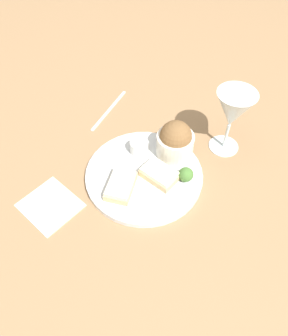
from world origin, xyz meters
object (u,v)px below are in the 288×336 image
Objects in this scene: wine_glass at (233,111)px; cheese_toast_near at (121,186)px; salad_bowl at (175,141)px; cheese_toast_far at (159,174)px; sauce_ramekin at (139,146)px; napkin at (50,205)px; fork at (109,110)px.

cheese_toast_near is at bearing 101.28° from wine_glass.
cheese_toast_far is at bearing 135.07° from salad_bowl.
salad_bowl is 2.12× the size of sauce_ramekin.
sauce_ramekin reaches higher than cheese_toast_near.
cheese_toast_far is 0.59× the size of wine_glass.
salad_bowl is at bearing 86.49° from wine_glass.
napkin is at bearing 95.54° from wine_glass.
salad_bowl is at bearing -80.66° from napkin.
napkin is (0.01, 0.26, -0.02)m from cheese_toast_far.
salad_bowl is 0.18m from cheese_toast_near.
sauce_ramekin reaches higher than cheese_toast_far.
wine_glass is at bearing -93.51° from salad_bowl.
cheese_toast_far is at bearing -92.24° from napkin.
napkin is at bearing 85.00° from cheese_toast_near.
napkin is (-0.08, 0.24, -0.03)m from sauce_ramekin.
sauce_ramekin is at bearing -70.73° from napkin.
wine_glass reaches higher than napkin.
cheese_toast_far is 0.29m from fork.
cheese_toast_far is at bearing -168.09° from sauce_ramekin.
wine_glass is (0.06, -0.30, 0.09)m from cheese_toast_near.
salad_bowl is 0.09m from sauce_ramekin.
napkin is (0.01, 0.17, -0.02)m from cheese_toast_near.
cheese_toast_near is (-0.07, 0.16, -0.03)m from salad_bowl.
wine_glass reaches higher than fork.
salad_bowl is 0.60× the size of napkin.
wine_glass is (0.06, -0.20, 0.09)m from cheese_toast_far.
salad_bowl is 0.69× the size of fork.
sauce_ramekin is 0.20m from fork.
napkin is at bearing 109.27° from sauce_ramekin.
salad_bowl is 0.10m from cheese_toast_far.
cheese_toast_near is at bearing 171.38° from fork.
wine_glass is 0.48m from napkin.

